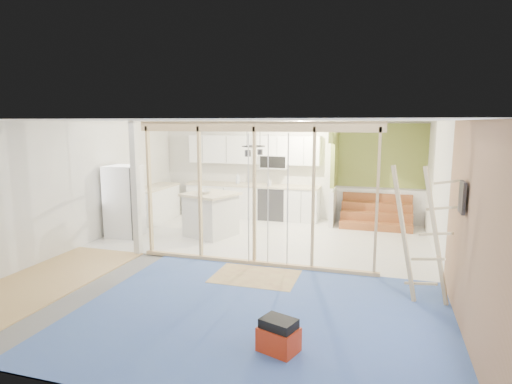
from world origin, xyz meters
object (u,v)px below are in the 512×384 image
(fridge, at_px, (125,201))
(island, at_px, (211,215))
(toolbox, at_px, (279,336))
(ladder, at_px, (424,234))

(fridge, bearing_deg, island, 10.59)
(toolbox, distance_m, ladder, 2.67)
(fridge, distance_m, toolbox, 5.96)
(toolbox, bearing_deg, ladder, 69.68)
(ladder, bearing_deg, fridge, -173.65)
(island, relative_size, ladder, 0.67)
(island, height_order, ladder, ladder)
(fridge, xyz_separation_m, ladder, (6.14, -1.88, 0.19))
(fridge, height_order, ladder, ladder)
(toolbox, bearing_deg, fridge, 159.08)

